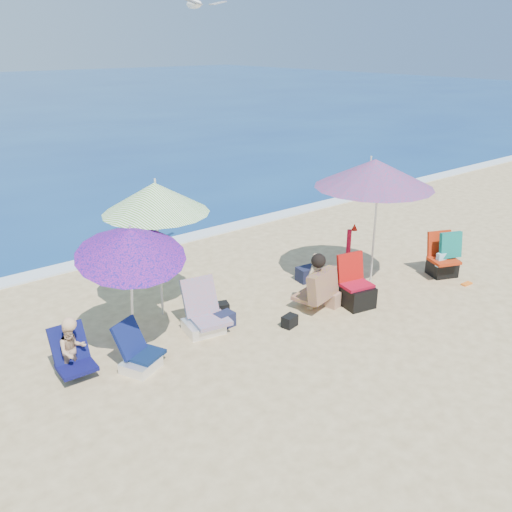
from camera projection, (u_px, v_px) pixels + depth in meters
ground at (309, 333)px, 8.88m from camera, size 120.00×120.00×0.00m
foam at (154, 246)px, 12.58m from camera, size 120.00×0.50×0.04m
umbrella_turquoise at (375, 173)px, 9.87m from camera, size 2.63×2.63×2.47m
umbrella_striped at (155, 198)px, 8.86m from camera, size 2.11×2.11×2.32m
umbrella_blue at (131, 243)px, 7.70m from camera, size 1.87×1.92×2.15m
furled_umbrella at (349, 250)px, 10.64m from camera, size 0.23×0.15×1.14m
chair_navy at (139, 356)px, 7.89m from camera, size 0.72×0.76×0.67m
chair_rainbow at (204, 318)px, 8.91m from camera, size 0.74×0.85×0.81m
camp_chair_left at (356, 291)px, 9.71m from camera, size 0.61×0.65×0.92m
camp_chair_right at (443, 260)px, 10.92m from camera, size 0.78×0.72×0.94m
person_center at (317, 282)px, 9.50m from camera, size 0.75×0.73×1.04m
person_left at (72, 349)px, 7.62m from camera, size 0.52×0.64×0.90m
bag_navy_a at (225, 320)px, 9.04m from camera, size 0.33×0.24×0.24m
bag_black_a at (220, 309)px, 9.46m from camera, size 0.33×0.29×0.20m
bag_tan at (334, 299)px, 9.75m from camera, size 0.35×0.28×0.27m
bag_navy_b at (307, 274)px, 10.76m from camera, size 0.41×0.33×0.28m
bag_black_b at (290, 321)px, 9.05m from camera, size 0.29×0.22×0.20m
orange_item at (467, 284)px, 10.63m from camera, size 0.24×0.12×0.03m
seagull at (195, 4)px, 8.82m from camera, size 0.84×0.50×0.14m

